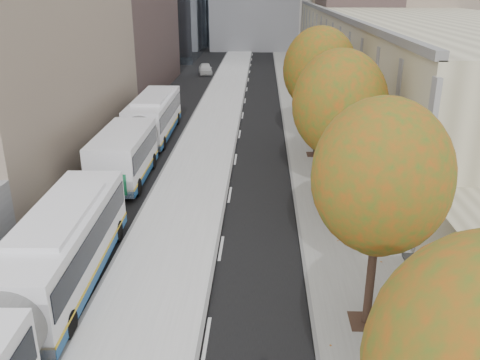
# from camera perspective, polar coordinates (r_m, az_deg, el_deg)

# --- Properties ---
(bus_platform) EXTENTS (4.25, 150.00, 0.15)m
(bus_platform) POSITION_cam_1_polar(r_m,az_deg,el_deg) (37.99, -3.49, 4.89)
(bus_platform) COLOR silver
(bus_platform) RESTS_ON ground
(sidewalk) EXTENTS (4.75, 150.00, 0.08)m
(sidewalk) POSITION_cam_1_polar(r_m,az_deg,el_deg) (38.03, 8.64, 4.65)
(sidewalk) COLOR gray
(sidewalk) RESTS_ON ground
(building_tan) EXTENTS (18.00, 92.00, 8.00)m
(building_tan) POSITION_cam_1_polar(r_m,az_deg,el_deg) (67.44, 16.29, 14.58)
(building_tan) COLOR tan
(building_tan) RESTS_ON ground
(bus_shelter) EXTENTS (1.90, 4.40, 2.53)m
(bus_shelter) POSITION_cam_1_polar(r_m,az_deg,el_deg) (15.91, 23.60, -12.83)
(bus_shelter) COLOR #383A3F
(bus_shelter) RESTS_ON sidewalk
(tree_c) EXTENTS (4.20, 4.20, 7.28)m
(tree_c) POSITION_cam_1_polar(r_m,az_deg,el_deg) (15.68, 15.58, 0.33)
(tree_c) COLOR black
(tree_c) RESTS_ON sidewalk
(tree_d) EXTENTS (4.40, 4.40, 7.60)m
(tree_d) POSITION_cam_1_polar(r_m,az_deg,el_deg) (24.13, 11.12, 8.37)
(tree_d) COLOR black
(tree_d) RESTS_ON sidewalk
(tree_e) EXTENTS (4.60, 4.60, 7.92)m
(tree_e) POSITION_cam_1_polar(r_m,az_deg,el_deg) (32.87, 8.94, 12.17)
(tree_e) COLOR black
(tree_e) RESTS_ON sidewalk
(bus_near) EXTENTS (3.09, 17.04, 2.83)m
(bus_near) POSITION_cam_1_polar(r_m,az_deg,el_deg) (17.06, -23.30, -12.92)
(bus_near) COLOR white
(bus_near) RESTS_ON ground
(bus_far) EXTENTS (2.88, 17.63, 2.93)m
(bus_far) POSITION_cam_1_polar(r_m,az_deg,el_deg) (34.59, -10.82, 5.56)
(bus_far) COLOR white
(bus_far) RESTS_ON ground
(distant_car) EXTENTS (2.23, 4.25, 1.38)m
(distant_car) POSITION_cam_1_polar(r_m,az_deg,el_deg) (66.34, -3.91, 12.36)
(distant_car) COLOR silver
(distant_car) RESTS_ON ground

